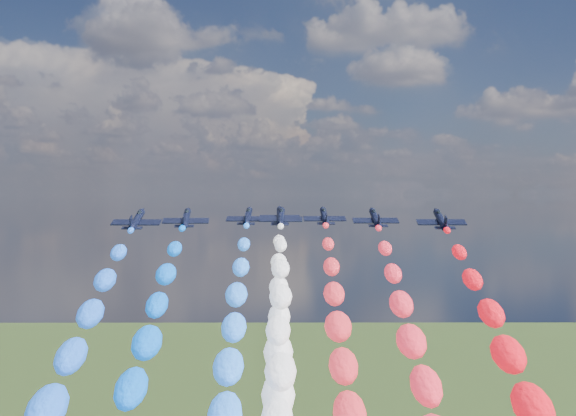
{
  "coord_description": "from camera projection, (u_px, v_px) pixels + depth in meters",
  "views": [
    {
      "loc": [
        -0.42,
        -127.3,
        101.26
      ],
      "look_at": [
        0.0,
        4.0,
        98.68
      ],
      "focal_mm": 41.72,
      "sensor_mm": 36.0,
      "label": 1
    }
  ],
  "objects": [
    {
      "name": "jet_0",
      "position": [
        137.0,
        220.0,
        122.37
      ],
      "size": [
        9.03,
        12.22,
        6.4
      ],
      "primitive_type": null,
      "rotation": [
        0.34,
        0.0,
        -0.01
      ],
      "color": "black"
    },
    {
      "name": "jet_1",
      "position": [
        186.0,
        218.0,
        129.66
      ],
      "size": [
        9.51,
        12.56,
        6.4
      ],
      "primitive_type": null,
      "rotation": [
        0.34,
        0.0,
        0.05
      ],
      "color": "black"
    },
    {
      "name": "jet_2",
      "position": [
        248.0,
        217.0,
        140.37
      ],
      "size": [
        9.38,
        12.47,
        6.4
      ],
      "primitive_type": null,
      "rotation": [
        0.34,
        0.0,
        -0.04
      ],
      "color": "black"
    },
    {
      "name": "jet_3",
      "position": [
        281.0,
        217.0,
        137.98
      ],
      "size": [
        9.44,
        12.52,
        6.4
      ],
      "primitive_type": null,
      "rotation": [
        0.34,
        0.0,
        -0.05
      ],
      "color": "black"
    },
    {
      "name": "jet_4",
      "position": [
        280.0,
        215.0,
        148.97
      ],
      "size": [
        9.11,
        12.28,
        6.4
      ],
      "primitive_type": null,
      "rotation": [
        0.34,
        0.0,
        0.02
      ],
      "color": "black"
    },
    {
      "name": "jet_5",
      "position": [
        324.0,
        217.0,
        141.22
      ],
      "size": [
        9.29,
        12.41,
        6.4
      ],
      "primitive_type": null,
      "rotation": [
        0.34,
        0.0,
        0.03
      ],
      "color": "black"
    },
    {
      "name": "jet_6",
      "position": [
        375.0,
        218.0,
        130.81
      ],
      "size": [
        9.17,
        12.32,
        6.4
      ],
      "primitive_type": null,
      "rotation": [
        0.34,
        0.0,
        0.02
      ],
      "color": "black"
    },
    {
      "name": "jet_7",
      "position": [
        441.0,
        220.0,
        122.91
      ],
      "size": [
        9.2,
        12.34,
        6.4
      ],
      "primitive_type": null,
      "rotation": [
        0.34,
        0.0,
        -0.03
      ],
      "color": "black"
    }
  ]
}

